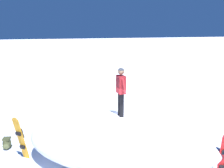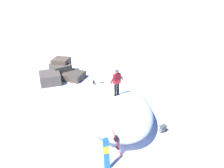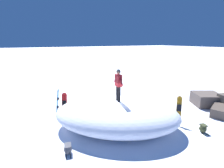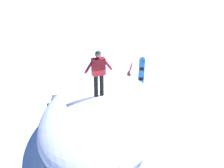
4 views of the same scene
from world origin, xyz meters
TOP-DOWN VIEW (x-y plane):
  - ground at (0.00, 0.00)m, footprint 240.00×240.00m
  - snow_mound at (-0.16, -0.24)m, footprint 7.55×7.07m
  - snowboarder_standing at (-0.14, -0.36)m, footprint 0.27×0.98m
  - snowboard_primary_upright at (-2.48, 2.95)m, footprint 0.34×0.36m
  - snowboard_tertiary_upright at (-2.28, 2.08)m, footprint 0.44×0.50m
  - backpack_near at (-2.93, -1.06)m, footprint 0.41×0.71m

SIDE VIEW (x-z plane):
  - ground at x=0.00m, z-range 0.00..0.00m
  - backpack_near at x=-2.93m, z-range 0.01..0.40m
  - snow_mound at x=-0.16m, z-range 0.00..1.54m
  - snowboard_tertiary_upright at x=-2.28m, z-range 0.03..1.60m
  - snowboard_primary_upright at x=-2.48m, z-range 0.03..1.66m
  - snowboarder_standing at x=-0.14m, z-range 1.68..3.28m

